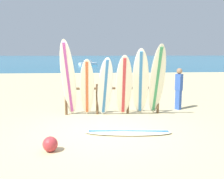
% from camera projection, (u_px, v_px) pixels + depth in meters
% --- Properties ---
extents(ground_plane, '(120.00, 120.00, 0.00)m').
position_uv_depth(ground_plane, '(103.00, 132.00, 6.84)').
color(ground_plane, '#CCB784').
extents(ocean_water, '(120.00, 80.00, 0.01)m').
position_uv_depth(ocean_water, '(96.00, 59.00, 64.00)').
color(ocean_water, '#196B93').
rests_on(ocean_water, ground).
extents(surfboard_rack, '(3.32, 0.09, 1.06)m').
position_uv_depth(surfboard_rack, '(113.00, 95.00, 8.67)').
color(surfboard_rack, brown).
rests_on(surfboard_rack, ground).
extents(surfboard_leaning_far_left, '(0.62, 0.99, 2.57)m').
position_uv_depth(surfboard_leaning_far_left, '(68.00, 79.00, 8.16)').
color(surfboard_leaning_far_left, white).
rests_on(surfboard_leaning_far_left, ground).
extents(surfboard_leaning_left, '(0.52, 0.95, 1.96)m').
position_uv_depth(surfboard_leaning_left, '(87.00, 88.00, 8.23)').
color(surfboard_leaning_left, white).
rests_on(surfboard_leaning_left, ground).
extents(surfboard_leaning_center_left, '(0.64, 0.83, 2.01)m').
position_uv_depth(surfboard_leaning_center_left, '(105.00, 87.00, 8.24)').
color(surfboard_leaning_center_left, white).
rests_on(surfboard_leaning_center_left, ground).
extents(surfboard_leaning_center, '(0.59, 0.93, 2.08)m').
position_uv_depth(surfboard_leaning_center, '(124.00, 86.00, 8.21)').
color(surfboard_leaning_center, silver).
rests_on(surfboard_leaning_center, ground).
extents(surfboard_leaning_center_right, '(0.71, 1.17, 2.29)m').
position_uv_depth(surfboard_leaning_center_right, '(140.00, 83.00, 8.22)').
color(surfboard_leaning_center_right, white).
rests_on(surfboard_leaning_center_right, ground).
extents(surfboard_leaning_right, '(0.53, 1.13, 2.43)m').
position_uv_depth(surfboard_leaning_right, '(157.00, 81.00, 8.28)').
color(surfboard_leaning_right, silver).
rests_on(surfboard_leaning_right, ground).
extents(surfboard_lying_on_sand, '(2.37, 0.74, 0.08)m').
position_uv_depth(surfboard_lying_on_sand, '(128.00, 132.00, 6.70)').
color(surfboard_lying_on_sand, silver).
rests_on(surfboard_lying_on_sand, ground).
extents(beachgoer_standing, '(0.27, 0.30, 1.56)m').
position_uv_depth(beachgoer_standing, '(179.00, 87.00, 9.29)').
color(beachgoer_standing, '#3359B2').
rests_on(beachgoer_standing, ground).
extents(small_boat_offshore, '(2.86, 2.18, 0.71)m').
position_uv_depth(small_boat_offshore, '(88.00, 63.00, 37.88)').
color(small_boat_offshore, silver).
rests_on(small_boat_offshore, ocean_water).
extents(beach_ball, '(0.34, 0.34, 0.34)m').
position_uv_depth(beach_ball, '(50.00, 144.00, 5.49)').
color(beach_ball, '#B73338').
rests_on(beach_ball, ground).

